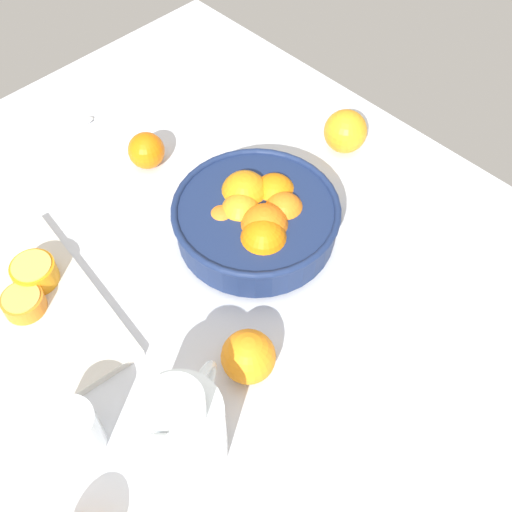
# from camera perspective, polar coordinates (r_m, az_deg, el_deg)

# --- Properties ---
(ground_plane) EXTENTS (1.50, 1.04, 0.03)m
(ground_plane) POSITION_cam_1_polar(r_m,az_deg,el_deg) (1.03, 0.32, -4.61)
(ground_plane) COLOR silver
(fruit_bowl) EXTENTS (0.29, 0.29, 0.11)m
(fruit_bowl) POSITION_cam_1_polar(r_m,az_deg,el_deg) (1.06, 0.03, 3.45)
(fruit_bowl) COLOR navy
(fruit_bowl) RESTS_ON ground_plane
(juice_pitcher) EXTENTS (0.12, 0.16, 0.17)m
(juice_pitcher) POSITION_cam_1_polar(r_m,az_deg,el_deg) (0.86, -6.87, -15.70)
(juice_pitcher) COLOR white
(juice_pitcher) RESTS_ON ground_plane
(juice_glass) EXTENTS (0.07, 0.07, 0.09)m
(juice_glass) POSITION_cam_1_polar(r_m,az_deg,el_deg) (0.91, -16.31, -15.33)
(juice_glass) COLOR white
(juice_glass) RESTS_ON ground_plane
(cutting_board) EXTENTS (0.37, 0.29, 0.02)m
(cutting_board) POSITION_cam_1_polar(r_m,az_deg,el_deg) (1.06, -21.00, -5.55)
(cutting_board) COLOR beige
(cutting_board) RESTS_ON ground_plane
(orange_half_0) EXTENTS (0.07, 0.07, 0.04)m
(orange_half_0) POSITION_cam_1_polar(r_m,az_deg,el_deg) (1.07, -19.67, -1.43)
(orange_half_0) COLOR orange
(orange_half_0) RESTS_ON cutting_board
(orange_half_1) EXTENTS (0.07, 0.07, 0.03)m
(orange_half_1) POSITION_cam_1_polar(r_m,az_deg,el_deg) (1.04, -20.56, -4.01)
(orange_half_1) COLOR orange
(orange_half_1) RESTS_ON cutting_board
(loose_orange_0) EXTENTS (0.08, 0.08, 0.08)m
(loose_orange_0) POSITION_cam_1_polar(r_m,az_deg,el_deg) (0.92, -0.71, -9.22)
(loose_orange_0) COLOR orange
(loose_orange_0) RESTS_ON ground_plane
(loose_orange_1) EXTENTS (0.07, 0.07, 0.07)m
(loose_orange_1) POSITION_cam_1_polar(r_m,az_deg,el_deg) (1.21, -10.03, 9.52)
(loose_orange_1) COLOR orange
(loose_orange_1) RESTS_ON ground_plane
(loose_orange_3) EXTENTS (0.08, 0.08, 0.08)m
(loose_orange_3) POSITION_cam_1_polar(r_m,az_deg,el_deg) (1.23, 8.22, 11.27)
(loose_orange_3) COLOR orange
(loose_orange_3) RESTS_ON ground_plane
(spoon) EXTENTS (0.07, 0.17, 0.01)m
(spoon) POSITION_cam_1_polar(r_m,az_deg,el_deg) (1.35, -13.68, 12.49)
(spoon) COLOR silver
(spoon) RESTS_ON ground_plane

